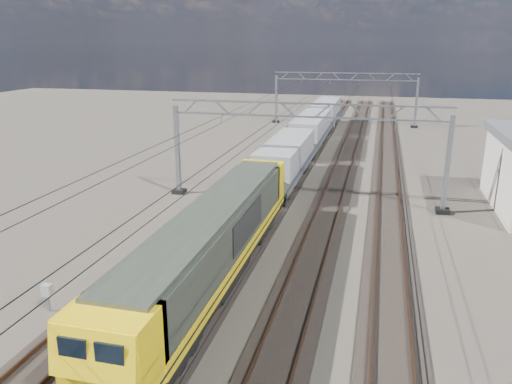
% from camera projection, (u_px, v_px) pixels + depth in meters
% --- Properties ---
extents(ground, '(160.00, 160.00, 0.00)m').
position_uv_depth(ground, '(293.00, 221.00, 32.12)').
color(ground, '#29231E').
rests_on(ground, ground).
extents(track_outer_west, '(2.60, 140.00, 0.30)m').
position_uv_depth(track_outer_west, '(205.00, 212.00, 33.49)').
color(track_outer_west, black).
rests_on(track_outer_west, ground).
extents(track_loco, '(2.60, 140.00, 0.30)m').
position_uv_depth(track_loco, '(263.00, 217.00, 32.56)').
color(track_loco, black).
rests_on(track_loco, ground).
extents(track_inner_east, '(2.60, 140.00, 0.30)m').
position_uv_depth(track_inner_east, '(324.00, 222.00, 31.64)').
color(track_inner_east, black).
rests_on(track_inner_east, ground).
extents(track_outer_east, '(2.60, 140.00, 0.30)m').
position_uv_depth(track_outer_east, '(389.00, 228.00, 30.71)').
color(track_outer_east, black).
rests_on(track_outer_east, ground).
extents(catenary_gantry_mid, '(19.90, 0.90, 7.11)m').
position_uv_depth(catenary_gantry_mid, '(304.00, 149.00, 34.71)').
color(catenary_gantry_mid, gray).
rests_on(catenary_gantry_mid, ground).
extents(catenary_gantry_far, '(19.90, 0.90, 7.11)m').
position_uv_depth(catenary_gantry_far, '(344.00, 97.00, 68.15)').
color(catenary_gantry_far, gray).
rests_on(catenary_gantry_far, ground).
extents(overhead_wires, '(12.03, 140.00, 0.53)m').
position_uv_depth(overhead_wires, '(313.00, 115.00, 37.89)').
color(overhead_wires, black).
rests_on(overhead_wires, ground).
extents(locomotive, '(2.76, 21.10, 3.62)m').
position_uv_depth(locomotive, '(214.00, 240.00, 22.85)').
color(locomotive, black).
rests_on(locomotive, ground).
extents(hopper_wagon_lead, '(3.38, 13.00, 3.25)m').
position_uv_depth(hopper_wagon_lead, '(286.00, 159.00, 39.32)').
color(hopper_wagon_lead, black).
rests_on(hopper_wagon_lead, ground).
extents(hopper_wagon_mid, '(3.38, 13.00, 3.25)m').
position_uv_depth(hopper_wagon_mid, '(311.00, 129.00, 52.51)').
color(hopper_wagon_mid, black).
rests_on(hopper_wagon_mid, ground).
extents(hopper_wagon_third, '(3.38, 13.00, 3.25)m').
position_uv_depth(hopper_wagon_third, '(326.00, 112.00, 65.70)').
color(hopper_wagon_third, black).
rests_on(hopper_wagon_third, ground).
extents(trackside_cabinet, '(0.43, 0.33, 1.25)m').
position_uv_depth(trackside_cabinet, '(47.00, 291.00, 21.09)').
color(trackside_cabinet, gray).
rests_on(trackside_cabinet, ground).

